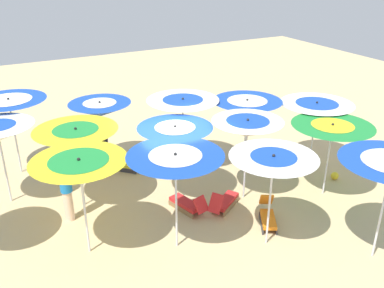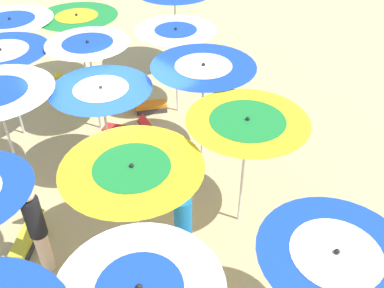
# 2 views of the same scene
# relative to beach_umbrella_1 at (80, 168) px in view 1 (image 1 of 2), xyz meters

# --- Properties ---
(ground) EXTENTS (38.58, 38.58, 0.04)m
(ground) POSITION_rel_beach_umbrella_1_xyz_m (0.97, -2.74, -2.21)
(ground) COLOR #D1B57F
(beach_umbrella_1) EXTENTS (2.09, 2.09, 2.45)m
(beach_umbrella_1) POSITION_rel_beach_umbrella_1_xyz_m (0.00, 0.00, 0.00)
(beach_umbrella_1) COLOR silver
(beach_umbrella_1) RESTS_ON ground
(beach_umbrella_2) EXTENTS (2.16, 2.16, 2.47)m
(beach_umbrella_2) POSITION_rel_beach_umbrella_1_xyz_m (-0.77, -1.91, 0.05)
(beach_umbrella_2) COLOR silver
(beach_umbrella_2) RESTS_ON ground
(beach_umbrella_3) EXTENTS (1.98, 1.98, 2.38)m
(beach_umbrella_3) POSITION_rel_beach_umbrella_1_xyz_m (-1.68, -3.86, -0.07)
(beach_umbrella_3) COLOR silver
(beach_umbrella_3) RESTS_ON ground
(beach_umbrella_6) EXTENTS (2.19, 2.19, 2.32)m
(beach_umbrella_6) POSITION_rel_beach_umbrella_1_xyz_m (2.07, -0.42, -0.13)
(beach_umbrella_6) COLOR silver
(beach_umbrella_6) RESTS_ON ground
(beach_umbrella_7) EXTENTS (2.01, 2.01, 2.28)m
(beach_umbrella_7) POSITION_rel_beach_umbrella_1_xyz_m (1.11, -2.80, -0.15)
(beach_umbrella_7) COLOR silver
(beach_umbrella_7) RESTS_ON ground
(beach_umbrella_8) EXTENTS (1.92, 1.92, 2.41)m
(beach_umbrella_8) POSITION_rel_beach_umbrella_1_xyz_m (0.33, -4.57, -0.06)
(beach_umbrella_8) COLOR silver
(beach_umbrella_8) RESTS_ON ground
(beach_umbrella_9) EXTENTS (2.23, 2.23, 2.19)m
(beach_umbrella_9) POSITION_rel_beach_umbrella_1_xyz_m (-0.58, -6.73, -0.24)
(beach_umbrella_9) COLOR silver
(beach_umbrella_9) RESTS_ON ground
(beach_umbrella_10) EXTENTS (2.21, 2.21, 2.48)m
(beach_umbrella_10) POSITION_rel_beach_umbrella_1_xyz_m (4.94, 0.85, 0.06)
(beach_umbrella_10) COLOR silver
(beach_umbrella_10) RESTS_ON ground
(beach_umbrella_11) EXTENTS (1.94, 1.94, 2.23)m
(beach_umbrella_11) POSITION_rel_beach_umbrella_1_xyz_m (4.10, -1.66, -0.23)
(beach_umbrella_11) COLOR silver
(beach_umbrella_11) RESTS_ON ground
(beach_umbrella_12) EXTENTS (2.22, 2.22, 2.39)m
(beach_umbrella_12) POSITION_rel_beach_umbrella_1_xyz_m (2.76, -3.86, -0.01)
(beach_umbrella_12) COLOR silver
(beach_umbrella_12) RESTS_ON ground
(beach_umbrella_13) EXTENTS (2.15, 2.15, 2.33)m
(beach_umbrella_13) POSITION_rel_beach_umbrella_1_xyz_m (1.92, -5.66, -0.10)
(beach_umbrella_13) COLOR silver
(beach_umbrella_13) RESTS_ON ground
(beach_umbrella_14) EXTENTS (2.25, 2.25, 2.24)m
(beach_umbrella_14) POSITION_rel_beach_umbrella_1_xyz_m (0.92, -7.56, -0.21)
(beach_umbrella_14) COLOR silver
(beach_umbrella_14) RESTS_ON ground
(lounger_0) EXTENTS (1.02, 1.01, 0.67)m
(lounger_0) POSITION_rel_beach_umbrella_1_xyz_m (3.39, -2.22, -1.98)
(lounger_0) COLOR #333338
(lounger_0) RESTS_ON ground
(lounger_1) EXTENTS (1.28, 0.68, 0.61)m
(lounger_1) POSITION_rel_beach_umbrella_1_xyz_m (0.46, -2.83, -1.99)
(lounger_1) COLOR olive
(lounger_1) RESTS_ON ground
(lounger_2) EXTENTS (1.15, 0.87, 0.66)m
(lounger_2) POSITION_rel_beach_umbrella_1_xyz_m (-1.04, -4.38, -1.98)
(lounger_2) COLOR #333338
(lounger_2) RESTS_ON ground
(lounger_3) EXTENTS (0.99, 1.27, 0.69)m
(lounger_3) POSITION_rel_beach_umbrella_1_xyz_m (0.07, -3.75, -1.98)
(lounger_3) COLOR olive
(lounger_3) RESTS_ON ground
(beachgoer_0) EXTENTS (0.30, 0.30, 1.83)m
(beachgoer_0) POSITION_rel_beach_umbrella_1_xyz_m (1.52, 0.09, -1.22)
(beachgoer_0) COLOR beige
(beachgoer_0) RESTS_ON ground
(beachgoer_1) EXTENTS (0.30, 0.30, 1.91)m
(beachgoer_1) POSITION_rel_beach_umbrella_1_xyz_m (3.36, -1.45, -1.18)
(beachgoer_1) COLOR beige
(beachgoer_1) RESTS_ON ground
(beach_ball) EXTENTS (0.24, 0.24, 0.24)m
(beach_ball) POSITION_rel_beach_umbrella_1_xyz_m (-0.12, -7.65, -2.07)
(beach_ball) COLOR yellow
(beach_ball) RESTS_ON ground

